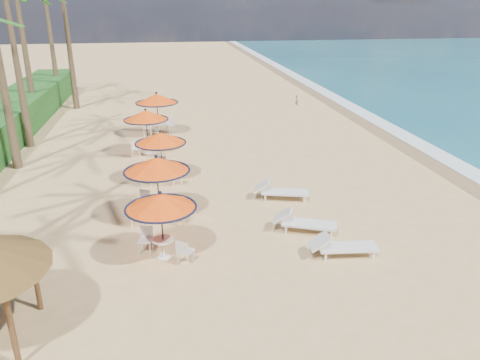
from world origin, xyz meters
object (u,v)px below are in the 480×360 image
object	(u,v)px
station_2	(161,144)
lounger_far	(279,190)
lounger_near	(341,246)
station_3	(146,120)
station_4	(157,104)
lounger_mid	(303,222)
station_0	(161,207)
station_1	(156,173)

from	to	relation	value
station_2	lounger_far	size ratio (longest dim) A/B	1.01
station_2	lounger_near	xyz separation A→B (m)	(5.35, -7.37, -1.32)
station_3	lounger_far	world-z (taller)	station_3
station_4	lounger_far	size ratio (longest dim) A/B	1.12
lounger_mid	station_4	bearing A→B (deg)	132.27
station_0	lounger_mid	bearing A→B (deg)	12.33
station_0	lounger_mid	xyz separation A→B (m)	(4.69, 1.02, -1.34)
station_1	station_4	world-z (taller)	station_4
station_2	lounger_mid	world-z (taller)	station_2
station_0	station_2	xyz separation A→B (m)	(0.02, 6.61, -0.03)
station_0	lounger_near	distance (m)	5.59
lounger_mid	lounger_far	world-z (taller)	lounger_far
station_2	station_4	distance (m)	7.61
station_1	station_4	size ratio (longest dim) A/B	0.95
station_2	station_3	xyz separation A→B (m)	(-0.69, 4.07, 0.13)
station_2	station_3	world-z (taller)	station_3
lounger_mid	station_0	bearing A→B (deg)	-145.44
station_1	station_0	bearing A→B (deg)	-86.85
station_2	station_4	xyz separation A→B (m)	(-0.15, 7.61, 0.19)
station_3	lounger_far	distance (m)	8.72
station_3	lounger_far	size ratio (longest dim) A/B	1.04
station_1	station_2	bearing A→B (deg)	87.40
station_4	station_2	bearing A→B (deg)	-88.89
lounger_near	lounger_mid	bearing A→B (deg)	116.58
station_3	lounger_far	xyz separation A→B (m)	(5.25, -6.81, -1.43)
station_2	station_0	bearing A→B (deg)	-90.17
station_1	station_2	xyz separation A→B (m)	(0.17, 3.81, -0.11)
station_0	lounger_far	world-z (taller)	station_0
station_4	lounger_near	world-z (taller)	station_4
station_0	station_4	bearing A→B (deg)	90.52
station_1	lounger_far	distance (m)	5.05
station_2	lounger_far	world-z (taller)	station_2
station_4	lounger_mid	xyz separation A→B (m)	(4.81, -13.20, -1.51)
station_4	lounger_far	world-z (taller)	station_4
lounger_near	station_2	bearing A→B (deg)	131.59
station_1	lounger_mid	distance (m)	5.35
station_1	station_3	xyz separation A→B (m)	(-0.52, 7.88, 0.02)
station_2	station_3	size ratio (longest dim) A/B	0.97
lounger_far	lounger_mid	bearing A→B (deg)	-72.12
station_1	station_4	bearing A→B (deg)	89.87
station_3	station_4	bearing A→B (deg)	81.22
station_1	lounger_mid	world-z (taller)	station_1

